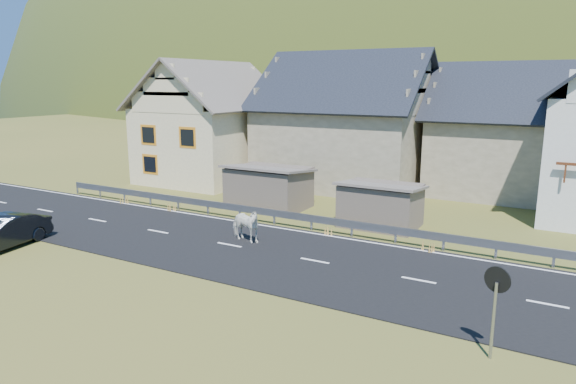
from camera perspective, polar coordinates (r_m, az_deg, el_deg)
The scene contains 14 objects.
ground at distance 21.81m, azimuth -6.52°, elevation -5.95°, with size 160.00×160.00×0.00m, color #434B1D.
road at distance 21.80m, azimuth -6.52°, elevation -5.90°, with size 60.00×7.00×0.04m, color black.
lane_markings at distance 21.79m, azimuth -6.52°, elevation -5.84°, with size 60.00×6.60×0.01m, color silver.
guardrail at distance 24.60m, azimuth -1.55°, elevation -2.40°, with size 28.10×0.09×0.75m.
shed_left at distance 27.83m, azimuth -2.13°, elevation 0.46°, with size 4.30×3.30×2.40m, color #6D5D51.
shed_right at distance 24.71m, azimuth 10.25°, elevation -1.48°, with size 3.80×2.90×2.20m, color #6D5D51.
house_cream at distance 36.41m, azimuth -8.52°, elevation 8.30°, with size 7.80×9.80×8.30m.
house_stone_a at distance 34.46m, azimuth 6.72°, elevation 8.59°, with size 10.80×9.80×8.90m.
house_stone_b at distance 34.01m, azimuth 23.92°, elevation 6.92°, with size 9.80×8.80×8.10m.
mountain at distance 198.70m, azimuth 26.89°, elevation 3.18°, with size 440.00×280.00×260.00m, color #2B3912.
conifer_patch at distance 143.47m, azimuth 1.31°, elevation 11.94°, with size 76.00×50.00×28.00m, color black.
horse at distance 21.97m, azimuth -4.85°, elevation -3.63°, with size 1.77×0.81×1.49m, color silver.
car at distance 24.22m, azimuth -29.21°, elevation -3.96°, with size 1.42×4.08×1.34m, color black.
traffic_mirror at distance 13.70m, azimuth 22.14°, elevation -10.22°, with size 0.64×0.28×2.40m.
Camera 1 is at (12.19, -16.76, 6.79)m, focal length 32.00 mm.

